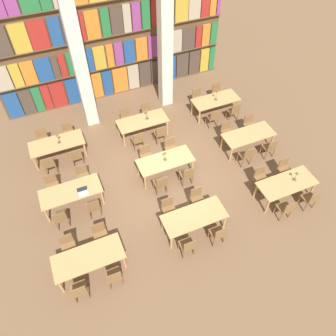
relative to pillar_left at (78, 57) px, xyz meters
name	(u,v)px	position (x,y,z in m)	size (l,w,h in m)	color
ground_plane	(165,175)	(1.70, -4.01, -3.00)	(40.00, 40.00, 0.00)	brown
bookshelf_bank	(112,37)	(1.70, 1.59, -0.33)	(9.99, 0.35, 5.50)	brown
pillar_left	(78,57)	(0.00, 0.00, 0.00)	(0.48, 0.48, 6.00)	beige
pillar_center	(165,39)	(3.40, 0.00, 0.00)	(0.48, 0.48, 6.00)	beige
reading_table_0	(88,258)	(-1.68, -6.47, -2.34)	(1.99, 0.86, 0.74)	tan
chair_0	(79,290)	(-2.14, -7.19, -2.51)	(0.42, 0.40, 0.90)	brown
chair_1	(68,246)	(-2.14, -5.76, -2.51)	(0.42, 0.40, 0.90)	brown
chair_2	(114,277)	(-1.17, -7.19, -2.51)	(0.42, 0.40, 0.90)	brown
chair_3	(100,234)	(-1.17, -5.76, -2.51)	(0.42, 0.40, 0.90)	brown
reading_table_1	(194,217)	(1.65, -6.43, -2.34)	(1.99, 0.86, 0.74)	tan
chair_4	(188,246)	(1.10, -7.14, -2.51)	(0.42, 0.40, 0.90)	brown
chair_5	(169,208)	(1.10, -5.71, -2.51)	(0.42, 0.40, 0.90)	brown
chair_6	(218,234)	(2.12, -7.14, -2.51)	(0.42, 0.40, 0.90)	brown
chair_7	(197,198)	(2.12, -5.71, -2.51)	(0.42, 0.40, 0.90)	brown
reading_table_2	(287,184)	(5.07, -6.47, -2.34)	(1.99, 0.86, 0.74)	tan
chair_8	(286,208)	(4.56, -7.19, -2.51)	(0.42, 0.40, 0.90)	brown
chair_9	(261,177)	(4.56, -5.76, -2.51)	(0.42, 0.40, 0.90)	brown
chair_10	(310,199)	(5.55, -7.19, -2.51)	(0.42, 0.40, 0.90)	brown
chair_11	(284,168)	(5.55, -5.76, -2.51)	(0.42, 0.40, 0.90)	brown
desk_lamp_0	(296,175)	(5.36, -6.46, -2.00)	(0.14, 0.14, 0.39)	brown
reading_table_3	(71,193)	(-1.65, -3.98, -2.34)	(1.99, 0.86, 0.74)	tan
chair_12	(60,218)	(-2.17, -4.70, -2.51)	(0.42, 0.40, 0.90)	brown
chair_13	(52,185)	(-2.17, -3.27, -2.51)	(0.42, 0.40, 0.90)	brown
chair_14	(93,207)	(-1.11, -4.70, -2.51)	(0.42, 0.40, 0.90)	brown
chair_15	(83,175)	(-1.11, -3.27, -2.51)	(0.42, 0.40, 0.90)	brown
laptop	(83,192)	(-1.28, -4.22, -2.22)	(0.32, 0.22, 0.21)	silver
reading_table_4	(165,162)	(1.73, -3.94, -2.34)	(1.99, 0.86, 0.74)	tan
chair_16	(161,183)	(1.26, -4.66, -2.51)	(0.42, 0.40, 0.90)	brown
chair_17	(146,155)	(1.26, -3.23, -2.51)	(0.42, 0.40, 0.90)	brown
chair_18	(187,175)	(2.25, -4.66, -2.51)	(0.42, 0.40, 0.90)	brown
chair_19	(171,148)	(2.25, -3.23, -2.51)	(0.42, 0.40, 0.90)	brown
desk_lamp_1	(165,155)	(1.73, -3.92, -2.00)	(0.14, 0.14, 0.39)	brown
reading_table_5	(248,136)	(5.17, -3.96, -2.34)	(1.99, 0.86, 0.74)	tan
chair_20	(246,155)	(4.65, -4.68, -2.51)	(0.42, 0.40, 0.90)	brown
chair_21	(227,131)	(4.65, -3.25, -2.51)	(0.42, 0.40, 0.90)	brown
chair_22	(270,147)	(5.69, -4.68, -2.51)	(0.42, 0.40, 0.90)	brown
chair_23	(249,124)	(5.69, -3.25, -2.51)	(0.42, 0.40, 0.90)	brown
reading_table_6	(57,144)	(-1.65, -1.56, -2.34)	(1.99, 0.86, 0.74)	tan
chair_24	(49,164)	(-2.10, -2.27, -2.51)	(0.42, 0.40, 0.90)	brown
chair_25	(43,139)	(-2.10, -0.84, -2.51)	(0.42, 0.40, 0.90)	brown
chair_26	(76,156)	(-1.11, -2.27, -2.51)	(0.42, 0.40, 0.90)	brown
chair_27	(68,132)	(-1.11, -0.84, -2.51)	(0.42, 0.40, 0.90)	brown
desk_lamp_2	(58,137)	(-1.54, -1.58, -1.99)	(0.14, 0.14, 0.41)	brown
reading_table_7	(143,122)	(1.72, -1.63, -2.34)	(1.99, 0.86, 0.74)	tan
chair_28	(138,140)	(1.26, -2.35, -2.51)	(0.42, 0.40, 0.90)	brown
chair_29	(126,117)	(1.26, -0.92, -2.51)	(0.42, 0.40, 0.90)	brown
chair_30	(160,133)	(2.19, -2.35, -2.51)	(0.42, 0.40, 0.90)	brown
chair_31	(147,112)	(2.19, -0.92, -2.51)	(0.42, 0.40, 0.90)	brown
desk_lamp_3	(147,112)	(1.93, -1.60, -1.92)	(0.14, 0.14, 0.50)	brown
reading_table_8	(215,101)	(5.04, -1.58, -2.34)	(1.99, 0.86, 0.74)	tan
chair_32	(213,117)	(4.55, -2.29, -2.51)	(0.42, 0.40, 0.90)	brown
chair_33	(197,97)	(4.55, -0.86, -2.51)	(0.42, 0.40, 0.90)	brown
chair_34	(234,111)	(5.53, -2.29, -2.51)	(0.42, 0.40, 0.90)	brown
chair_35	(217,92)	(5.53, -0.86, -2.51)	(0.42, 0.40, 0.90)	brown
desk_lamp_4	(217,94)	(5.03, -1.59, -1.95)	(0.14, 0.14, 0.46)	brown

